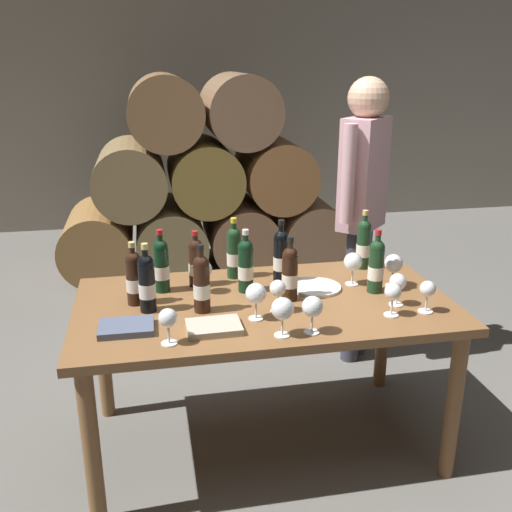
{
  "coord_description": "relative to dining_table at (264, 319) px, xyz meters",
  "views": [
    {
      "loc": [
        -0.49,
        -2.35,
        1.81
      ],
      "look_at": [
        0.0,
        0.2,
        0.91
      ],
      "focal_mm": 40.3,
      "sensor_mm": 36.0,
      "label": 1
    }
  ],
  "objects": [
    {
      "name": "wine_glass_4",
      "position": [
        0.67,
        -0.25,
        0.19
      ],
      "size": [
        0.07,
        0.07,
        0.14
      ],
      "color": "white",
      "rests_on": "dining_table"
    },
    {
      "name": "wine_bottle_3",
      "position": [
        0.54,
        0.01,
        0.22
      ],
      "size": [
        0.07,
        0.07,
        0.3
      ],
      "color": "#19381E",
      "rests_on": "dining_table"
    },
    {
      "name": "wine_glass_6",
      "position": [
        0.51,
        -0.25,
        0.2
      ],
      "size": [
        0.07,
        0.07,
        0.15
      ],
      "color": "white",
      "rests_on": "dining_table"
    },
    {
      "name": "serving_plate",
      "position": [
        0.27,
        0.1,
        0.1
      ],
      "size": [
        0.24,
        0.24,
        0.01
      ],
      "primitive_type": "cylinder",
      "color": "white",
      "rests_on": "dining_table"
    },
    {
      "name": "wine_bottle_0",
      "position": [
        0.13,
        0.21,
        0.23
      ],
      "size": [
        0.07,
        0.07,
        0.32
      ],
      "color": "black",
      "rests_on": "dining_table"
    },
    {
      "name": "leather_ledger",
      "position": [
        -0.61,
        -0.19,
        0.11
      ],
      "size": [
        0.22,
        0.16,
        0.03
      ],
      "primitive_type": "cube",
      "rotation": [
        0.0,
        0.0,
        -0.01
      ],
      "color": "#4C5670",
      "rests_on": "dining_table"
    },
    {
      "name": "wine_bottle_7",
      "position": [
        0.6,
        0.33,
        0.23
      ],
      "size": [
        0.07,
        0.07,
        0.31
      ],
      "color": "#19381E",
      "rests_on": "dining_table"
    },
    {
      "name": "wine_glass_0",
      "position": [
        0.57,
        -0.15,
        0.2
      ],
      "size": [
        0.08,
        0.08,
        0.15
      ],
      "color": "white",
      "rests_on": "dining_table"
    },
    {
      "name": "wine_glass_7",
      "position": [
        -0.45,
        -0.33,
        0.2
      ],
      "size": [
        0.07,
        0.07,
        0.15
      ],
      "color": "white",
      "rests_on": "dining_table"
    },
    {
      "name": "sommelier_presenting",
      "position": [
        0.74,
        0.75,
        0.37
      ],
      "size": [
        0.37,
        0.38,
        1.72
      ],
      "color": "#383842",
      "rests_on": "ground_plane"
    },
    {
      "name": "wine_bottle_1",
      "position": [
        -0.28,
        0.25,
        0.21
      ],
      "size": [
        0.07,
        0.07,
        0.28
      ],
      "color": "black",
      "rests_on": "dining_table"
    },
    {
      "name": "wine_bottle_10",
      "position": [
        -0.09,
        0.33,
        0.22
      ],
      "size": [
        0.07,
        0.07,
        0.31
      ],
      "color": "#19381E",
      "rests_on": "dining_table"
    },
    {
      "name": "cellar_back_wall",
      "position": [
        0.0,
        4.2,
        0.73
      ],
      "size": [
        10.0,
        0.24,
        2.8
      ],
      "primitive_type": "cube",
      "color": "gray",
      "rests_on": "ground_plane"
    },
    {
      "name": "wine_bottle_4",
      "position": [
        -0.45,
        0.21,
        0.22
      ],
      "size": [
        0.07,
        0.07,
        0.3
      ],
      "color": "black",
      "rests_on": "dining_table"
    },
    {
      "name": "wine_glass_5",
      "position": [
        -0.0,
        -0.35,
        0.21
      ],
      "size": [
        0.09,
        0.09,
        0.16
      ],
      "color": "white",
      "rests_on": "dining_table"
    },
    {
      "name": "wine_bottle_5",
      "position": [
        -0.52,
        -0.01,
        0.22
      ],
      "size": [
        0.07,
        0.07,
        0.31
      ],
      "color": "black",
      "rests_on": "dining_table"
    },
    {
      "name": "wine_glass_3",
      "position": [
        0.65,
        0.06,
        0.2
      ],
      "size": [
        0.09,
        0.09,
        0.16
      ],
      "color": "white",
      "rests_on": "dining_table"
    },
    {
      "name": "wine_bottle_8",
      "position": [
        -0.06,
        0.14,
        0.22
      ],
      "size": [
        0.07,
        0.07,
        0.3
      ],
      "color": "black",
      "rests_on": "dining_table"
    },
    {
      "name": "wine_bottle_2",
      "position": [
        -0.29,
        -0.05,
        0.22
      ],
      "size": [
        0.07,
        0.07,
        0.31
      ],
      "color": "black",
      "rests_on": "dining_table"
    },
    {
      "name": "barrel_stack",
      "position": [
        -0.0,
        2.6,
        0.06
      ],
      "size": [
        2.49,
        0.9,
        1.69
      ],
      "color": "olive",
      "rests_on": "ground_plane"
    },
    {
      "name": "wine_glass_10",
      "position": [
        -0.07,
        -0.18,
        0.2
      ],
      "size": [
        0.09,
        0.09,
        0.16
      ],
      "color": "white",
      "rests_on": "dining_table"
    },
    {
      "name": "wine_glass_2",
      "position": [
        0.12,
        -0.35,
        0.2
      ],
      "size": [
        0.08,
        0.08,
        0.16
      ],
      "color": "white",
      "rests_on": "dining_table"
    },
    {
      "name": "ground_plane",
      "position": [
        0.0,
        0.0,
        -0.67
      ],
      "size": [
        14.0,
        14.0,
        0.0
      ],
      "primitive_type": "plane",
      "color": "#66635E"
    },
    {
      "name": "wine_bottle_6",
      "position": [
        0.12,
        -0.0,
        0.22
      ],
      "size": [
        0.07,
        0.07,
        0.3
      ],
      "color": "black",
      "rests_on": "dining_table"
    },
    {
      "name": "wine_glass_9",
      "position": [
        0.03,
        -0.12,
        0.2
      ],
      "size": [
        0.07,
        0.07,
        0.15
      ],
      "color": "white",
      "rests_on": "dining_table"
    },
    {
      "name": "tasting_notebook",
      "position": [
        -0.26,
        -0.25,
        0.11
      ],
      "size": [
        0.22,
        0.16,
        0.03
      ],
      "primitive_type": "cube",
      "rotation": [
        0.0,
        0.0,
        0.02
      ],
      "color": "#B2A893",
      "rests_on": "dining_table"
    },
    {
      "name": "wine_bottle_9",
      "position": [
        -0.57,
        0.08,
        0.22
      ],
      "size": [
        0.07,
        0.07,
        0.29
      ],
      "color": "black",
      "rests_on": "dining_table"
    },
    {
      "name": "wine_glass_8",
      "position": [
        0.46,
        0.12,
        0.21
      ],
      "size": [
        0.09,
        0.09,
        0.16
      ],
      "color": "white",
      "rests_on": "dining_table"
    },
    {
      "name": "wine_glass_1",
      "position": [
        -0.26,
        0.15,
        0.2
      ],
      "size": [
        0.09,
        0.09,
        0.16
      ],
      "color": "white",
      "rests_on": "dining_table"
    },
    {
      "name": "dining_table",
      "position": [
        0.0,
        0.0,
        0.0
      ],
      "size": [
        1.7,
        0.9,
        0.76
      ],
      "color": "brown",
      "rests_on": "ground_plane"
    }
  ]
}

